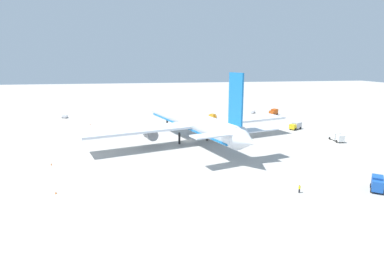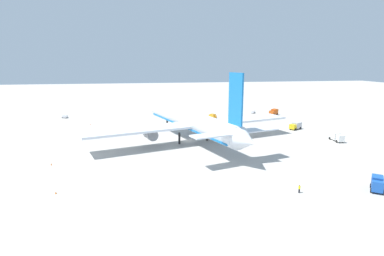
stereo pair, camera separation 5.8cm
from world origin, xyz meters
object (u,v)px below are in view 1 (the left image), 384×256
baggage_cart_1 (192,115)px  ground_worker_3 (237,117)px  service_truck_3 (296,126)px  traffic_cone_1 (51,164)px  service_truck_0 (274,112)px  traffic_cone_0 (90,124)px  ground_worker_0 (238,118)px  airliner (191,121)px  service_truck_2 (336,136)px  baggage_cart_2 (65,117)px  baggage_cart_0 (253,112)px  traffic_cone_2 (56,193)px  ground_worker_1 (299,189)px  service_van (213,116)px  service_truck_1 (377,183)px  ground_worker_2 (216,118)px

baggage_cart_1 → ground_worker_3: ground_worker_3 is taller
service_truck_3 → traffic_cone_1: bearing=109.6°
service_truck_0 → traffic_cone_0: 89.58m
service_truck_3 → ground_worker_0: service_truck_3 is taller
traffic_cone_0 → airliner: bearing=-132.7°
service_truck_2 → ground_worker_3: size_ratio=4.10×
traffic_cone_1 → baggage_cart_2: bearing=9.1°
airliner → ground_worker_3: (38.50, -28.95, -6.11)m
baggage_cart_0 → traffic_cone_2: (-91.69, 77.84, -0.52)m
airliner → baggage_cart_2: (54.89, 52.84, -6.21)m
baggage_cart_1 → ground_worker_1: bearing=-176.5°
ground_worker_0 → traffic_cone_0: 66.99m
baggage_cart_1 → ground_worker_3: bearing=-119.9°
traffic_cone_0 → traffic_cone_1: size_ratio=1.00×
baggage_cart_0 → baggage_cart_2: baggage_cart_0 is taller
service_van → ground_worker_0: bearing=-125.8°
airliner → service_truck_0: 68.05m
service_truck_3 → ground_worker_3: 31.21m
service_truck_2 → ground_worker_3: bearing=23.7°
service_truck_3 → traffic_cone_0: 86.75m
service_truck_3 → traffic_cone_0: size_ratio=10.77×
baggage_cart_0 → traffic_cone_2: size_ratio=5.04×
ground_worker_0 → ground_worker_3: bearing=-8.4°
service_truck_0 → service_truck_3: 34.01m
baggage_cart_2 → traffic_cone_2: baggage_cart_2 is taller
service_truck_0 → ground_worker_0: (-9.73, 22.04, -0.80)m
service_truck_1 → ground_worker_3: service_truck_1 is taller
service_van → baggage_cart_1: bearing=52.6°
ground_worker_0 → airliner: bearing=141.2°
airliner → baggage_cart_0: 68.34m
ground_worker_3 → traffic_cone_2: size_ratio=3.15×
traffic_cone_0 → baggage_cart_1: bearing=-73.1°
service_truck_3 → traffic_cone_2: service_truck_3 is taller
ground_worker_2 → ground_worker_3: 10.58m
service_truck_1 → ground_worker_0: (84.08, 3.20, -0.76)m
service_truck_3 → ground_worker_1: 65.74m
baggage_cart_0 → baggage_cart_2: bearing=88.9°
service_truck_2 → traffic_cone_1: (-10.74, 90.47, -1.30)m
service_truck_1 → baggage_cart_1: (98.51, 22.66, -0.88)m
baggage_cart_2 → ground_worker_1: (-101.66, -67.73, 0.10)m
baggage_cart_0 → ground_worker_3: bearing=137.0°
service_van → traffic_cone_2: service_van is taller
service_truck_1 → service_truck_3: 61.71m
service_van → traffic_cone_0: bearing=97.7°
service_truck_1 → traffic_cone_0: (84.03, 70.19, -1.36)m
service_truck_1 → baggage_cart_1: size_ratio=1.67×
service_truck_0 → traffic_cone_2: (-83.84, 85.82, -1.40)m
ground_worker_1 → traffic_cone_1: bearing=63.5°
service_van → traffic_cone_1: (-62.00, 59.01, -0.76)m
service_truck_0 → baggage_cart_1: 41.78m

